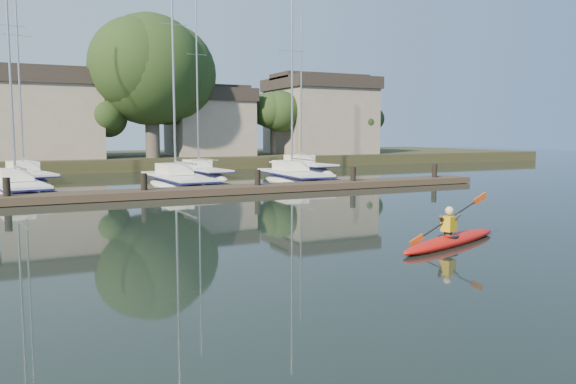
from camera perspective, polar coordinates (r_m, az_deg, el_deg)
name	(u,v)px	position (r m, az deg, el deg)	size (l,w,h in m)	color
ground	(348,243)	(16.34, 6.12, -5.20)	(160.00, 160.00, 0.00)	black
kayak	(451,238)	(16.68, 16.21, -4.52)	(4.79, 2.23, 1.55)	#B2130D
dock	(203,191)	(29.03, -8.58, 0.12)	(34.00, 2.00, 1.80)	#3F2E24
sailboat_1	(17,198)	(32.30, -25.80, -0.54)	(3.50, 9.28, 14.81)	white
sailboat_2	(177,190)	(33.87, -11.18, 0.23)	(2.87, 9.90, 16.20)	white
sailboat_3	(293,185)	(36.13, 0.56, 0.69)	(2.72, 9.03, 14.41)	white
sailboat_5	(26,185)	(40.30, -25.11, 0.69)	(4.22, 9.96, 16.07)	white
sailboat_6	(200,178)	(41.95, -8.92, 1.42)	(2.86, 9.64, 15.10)	white
sailboat_7	(303,174)	(46.29, 1.49, 1.89)	(3.26, 8.94, 14.08)	white
shore	(136,132)	(54.83, -15.17, 5.93)	(90.00, 25.25, 12.75)	#273018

